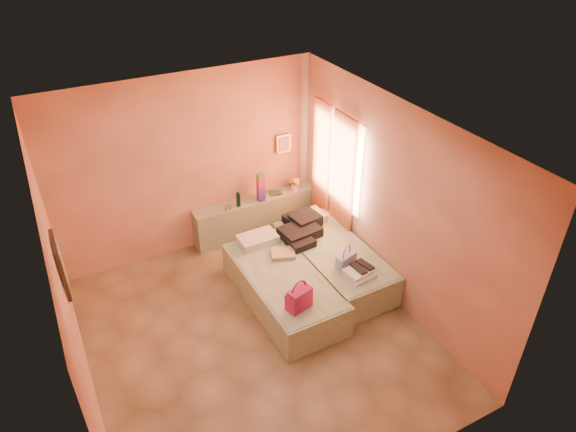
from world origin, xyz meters
name	(u,v)px	position (x,y,z in m)	size (l,w,h in m)	color
ground	(256,335)	(0.00, 0.00, 0.00)	(4.50, 4.50, 0.00)	tan
room_walls	(247,192)	(0.21, 0.57, 1.79)	(4.02, 4.51, 2.81)	#F0AA80
headboard_ledge	(256,216)	(0.98, 2.10, 0.33)	(2.05, 0.30, 0.65)	gray
bed_left	(283,288)	(0.60, 0.40, 0.25)	(0.90, 2.00, 0.50)	#B6D5AB
bed_right	(333,262)	(1.50, 0.56, 0.25)	(0.90, 2.00, 0.50)	#B6D5AB
water_bottle	(238,199)	(0.66, 2.03, 0.77)	(0.07, 0.07, 0.24)	#123220
rainbow_box	(261,187)	(1.05, 2.02, 0.88)	(0.10, 0.10, 0.47)	#B31658
small_dish	(229,208)	(0.50, 2.04, 0.67)	(0.12, 0.12, 0.03)	#478257
green_book	(276,193)	(1.34, 2.10, 0.67)	(0.20, 0.14, 0.03)	#294D31
flower_vase	(294,183)	(1.67, 2.06, 0.78)	(0.21, 0.21, 0.27)	white
magenta_handbag	(299,298)	(0.48, -0.26, 0.65)	(0.32, 0.18, 0.30)	#B31658
khaki_garment	(283,253)	(0.78, 0.76, 0.53)	(0.33, 0.27, 0.06)	tan
clothes_pile	(303,230)	(1.27, 1.06, 0.59)	(0.62, 0.62, 0.19)	black
blue_handbag	(346,260)	(1.43, 0.15, 0.60)	(0.30, 0.13, 0.19)	#4763AB
towel_stack	(360,273)	(1.47, -0.12, 0.55)	(0.35, 0.30, 0.10)	white
sandal_pair	(362,267)	(1.53, -0.09, 0.61)	(0.20, 0.26, 0.03)	black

